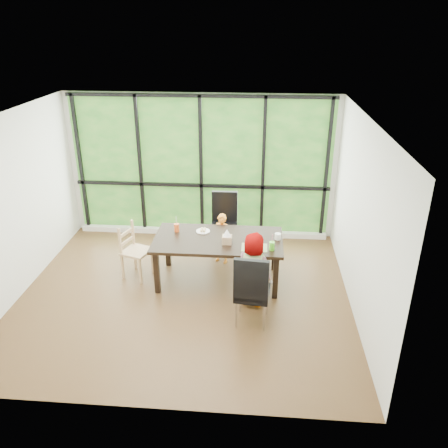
{
  "coord_description": "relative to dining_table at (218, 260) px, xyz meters",
  "views": [
    {
      "loc": [
        1.09,
        -5.84,
        3.88
      ],
      "look_at": [
        0.58,
        0.36,
        1.05
      ],
      "focal_mm": 36.39,
      "sensor_mm": 36.0,
      "label": 1
    }
  ],
  "objects": [
    {
      "name": "straw_white",
      "position": [
        -0.69,
        0.21,
        0.55
      ],
      "size": [
        0.01,
        0.04,
        0.2
      ],
      "primitive_type": "cylinder",
      "rotation": [
        0.14,
        0.0,
        0.0
      ],
      "color": "white",
      "rests_on": "orange_cup"
    },
    {
      "name": "crepe_rolls_far",
      "position": [
        -0.27,
        0.24,
        0.41
      ],
      "size": [
        0.1,
        0.12,
        0.04
      ],
      "primitive_type": null,
      "color": "tan",
      "rests_on": "plate_far"
    },
    {
      "name": "chair_interior_leather",
      "position": [
        0.57,
        -1.05,
        0.17
      ],
      "size": [
        0.5,
        0.5,
        1.08
      ],
      "primitive_type": "cube",
      "rotation": [
        0.0,
        0.0,
        3.04
      ],
      "color": "black",
      "rests_on": "ground"
    },
    {
      "name": "child_toddler",
      "position": [
        -0.0,
        0.64,
        0.07
      ],
      "size": [
        0.38,
        0.32,
        0.89
      ],
      "primitive_type": "imported",
      "rotation": [
        0.0,
        0.0,
        -0.4
      ],
      "color": "orange",
      "rests_on": "ground"
    },
    {
      "name": "window_sill",
      "position": [
        -0.48,
        1.69,
        -0.33
      ],
      "size": [
        4.8,
        0.12,
        0.1
      ],
      "primitive_type": "cube",
      "color": "silver",
      "rests_on": "ground"
    },
    {
      "name": "placemat",
      "position": [
        0.57,
        -0.26,
        0.38
      ],
      "size": [
        0.38,
        0.28,
        0.01
      ],
      "primitive_type": "cube",
      "color": "tan",
      "rests_on": "dining_table"
    },
    {
      "name": "tissue_box",
      "position": [
        0.15,
        -0.15,
        0.44
      ],
      "size": [
        0.14,
        0.14,
        0.12
      ],
      "primitive_type": "cube",
      "color": "tan",
      "rests_on": "dining_table"
    },
    {
      "name": "back_wall",
      "position": [
        -0.48,
        1.79,
        0.98
      ],
      "size": [
        5.0,
        0.0,
        5.0
      ],
      "primitive_type": "plane",
      "rotation": [
        1.57,
        0.0,
        0.0
      ],
      "color": "silver",
      "rests_on": "ground"
    },
    {
      "name": "foliage_backdrop",
      "position": [
        -0.48,
        1.77,
        0.98
      ],
      "size": [
        4.8,
        0.02,
        2.65
      ],
      "primitive_type": "cube",
      "color": "#1E4E1C",
      "rests_on": "back_wall"
    },
    {
      "name": "orange_cup",
      "position": [
        -0.69,
        0.21,
        0.44
      ],
      "size": [
        0.08,
        0.08,
        0.13
      ],
      "primitive_type": "cylinder",
      "color": "#EA5A21",
      "rests_on": "dining_table"
    },
    {
      "name": "straw_pink",
      "position": [
        0.83,
        -0.31,
        0.55
      ],
      "size": [
        0.01,
        0.04,
        0.2
      ],
      "primitive_type": "cylinder",
      "rotation": [
        0.14,
        0.0,
        0.0
      ],
      "color": "pink",
      "rests_on": "green_cup"
    },
    {
      "name": "ground",
      "position": [
        -0.48,
        -0.46,
        -0.38
      ],
      "size": [
        5.0,
        5.0,
        0.0
      ],
      "primitive_type": "plane",
      "color": "black",
      "rests_on": "ground"
    },
    {
      "name": "green_cup",
      "position": [
        0.83,
        -0.31,
        0.44
      ],
      "size": [
        0.08,
        0.08,
        0.13
      ],
      "primitive_type": "cylinder",
      "color": "#51CA26",
      "rests_on": "dining_table"
    },
    {
      "name": "dining_table",
      "position": [
        0.0,
        0.0,
        0.0
      ],
      "size": [
        2.07,
        1.19,
        0.75
      ],
      "primitive_type": "cube",
      "rotation": [
        0.0,
        0.0,
        -0.07
      ],
      "color": "black",
      "rests_on": "ground"
    },
    {
      "name": "child_older",
      "position": [
        0.59,
        -0.59,
        0.19
      ],
      "size": [
        0.65,
        0.54,
        1.14
      ],
      "primitive_type": "imported",
      "rotation": [
        0.0,
        0.0,
        2.77
      ],
      "color": "gray",
      "rests_on": "ground"
    },
    {
      "name": "crepe_rolls_near",
      "position": [
        0.56,
        -0.23,
        0.41
      ],
      "size": [
        0.15,
        0.12,
        0.04
      ],
      "primitive_type": null,
      "color": "tan",
      "rests_on": "plate_near"
    },
    {
      "name": "plate_far",
      "position": [
        -0.27,
        0.24,
        0.38
      ],
      "size": [
        0.22,
        0.22,
        0.01
      ],
      "primitive_type": "cylinder",
      "color": "white",
      "rests_on": "dining_table"
    },
    {
      "name": "chair_end_beech",
      "position": [
        -1.33,
        0.03,
        0.08
      ],
      "size": [
        0.51,
        0.53,
        0.9
      ],
      "primitive_type": "cube",
      "rotation": [
        0.0,
        0.0,
        1.24
      ],
      "color": "tan",
      "rests_on": "ground"
    },
    {
      "name": "window_mullions",
      "position": [
        -0.48,
        1.73,
        0.98
      ],
      "size": [
        4.8,
        0.06,
        2.65
      ],
      "primitive_type": null,
      "color": "black",
      "rests_on": "back_wall"
    },
    {
      "name": "tissue",
      "position": [
        0.15,
        -0.15,
        0.55
      ],
      "size": [
        0.12,
        0.12,
        0.11
      ],
      "primitive_type": "cone",
      "color": "white",
      "rests_on": "tissue_box"
    },
    {
      "name": "white_mug",
      "position": [
        0.92,
        0.06,
        0.42
      ],
      "size": [
        0.1,
        0.1,
        0.1
      ],
      "primitive_type": "cylinder",
      "color": "white",
      "rests_on": "dining_table"
    },
    {
      "name": "plate_near",
      "position": [
        0.56,
        -0.23,
        0.38
      ],
      "size": [
        0.22,
        0.22,
        0.01
      ],
      "primitive_type": "cylinder",
      "color": "white",
      "rests_on": "dining_table"
    },
    {
      "name": "chair_window_leather",
      "position": [
        0.01,
        1.03,
        0.17
      ],
      "size": [
        0.47,
        0.47,
        1.08
      ],
      "primitive_type": "cube",
      "rotation": [
        0.0,
        0.0,
        0.02
      ],
      "color": "black",
      "rests_on": "ground"
    }
  ]
}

